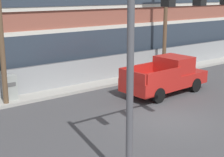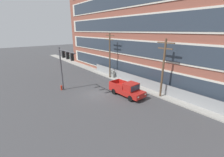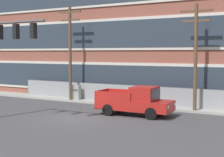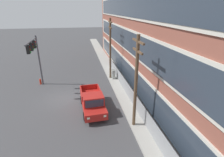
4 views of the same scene
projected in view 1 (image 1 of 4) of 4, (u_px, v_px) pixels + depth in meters
name	position (u px, v px, depth m)	size (l,w,h in m)	color
ground_plane	(167.00, 120.00, 15.36)	(160.00, 160.00, 0.00)	#424244
sidewalk_building_side	(83.00, 86.00, 20.67)	(80.00, 2.04, 0.16)	#9E9B93
chain_link_fence	(127.00, 65.00, 22.91)	(29.45, 0.06, 1.65)	gray
traffic_signal_mast	(171.00, 23.00, 9.99)	(5.12, 0.43, 6.45)	#4C4C51
pickup_truck_red	(166.00, 76.00, 19.26)	(5.36, 2.32, 2.03)	#AD1E19
utility_pole_midblock	(166.00, 11.00, 22.78)	(2.35, 0.26, 7.79)	brown
electrical_cabinet	(10.00, 89.00, 17.58)	(0.67, 0.43, 1.45)	#939993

